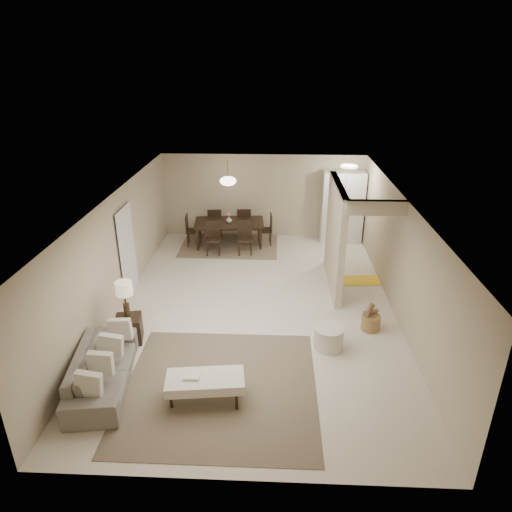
{
  "coord_description": "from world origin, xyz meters",
  "views": [
    {
      "loc": [
        0.4,
        -8.78,
        5.11
      ],
      "look_at": [
        -0.02,
        0.46,
        1.05
      ],
      "focal_mm": 32.0,
      "sensor_mm": 36.0,
      "label": 1
    }
  ],
  "objects_px": {
    "round_pouf": "(329,338)",
    "dining_table": "(229,234)",
    "ottoman_bench": "(205,382)",
    "sofa": "(103,369)",
    "wicker_basket": "(371,322)",
    "pantry_cabinet": "(342,207)",
    "side_table": "(129,329)"
  },
  "relations": [
    {
      "from": "side_table",
      "to": "wicker_basket",
      "type": "height_order",
      "value": "side_table"
    },
    {
      "from": "sofa",
      "to": "dining_table",
      "type": "bearing_deg",
      "value": -21.6
    },
    {
      "from": "sofa",
      "to": "round_pouf",
      "type": "distance_m",
      "value": 4.09
    },
    {
      "from": "round_pouf",
      "to": "ottoman_bench",
      "type": "bearing_deg",
      "value": -144.06
    },
    {
      "from": "sofa",
      "to": "ottoman_bench",
      "type": "distance_m",
      "value": 1.8
    },
    {
      "from": "round_pouf",
      "to": "wicker_basket",
      "type": "xyz_separation_m",
      "value": [
        0.92,
        0.69,
        -0.06
      ]
    },
    {
      "from": "pantry_cabinet",
      "to": "ottoman_bench",
      "type": "relative_size",
      "value": 1.61
    },
    {
      "from": "side_table",
      "to": "dining_table",
      "type": "height_order",
      "value": "dining_table"
    },
    {
      "from": "sofa",
      "to": "wicker_basket",
      "type": "relative_size",
      "value": 5.74
    },
    {
      "from": "ottoman_bench",
      "to": "side_table",
      "type": "xyz_separation_m",
      "value": [
        -1.72,
        1.6,
        -0.1
      ]
    },
    {
      "from": "wicker_basket",
      "to": "dining_table",
      "type": "height_order",
      "value": "dining_table"
    },
    {
      "from": "wicker_basket",
      "to": "dining_table",
      "type": "xyz_separation_m",
      "value": [
        -3.31,
        4.41,
        0.19
      ]
    },
    {
      "from": "sofa",
      "to": "wicker_basket",
      "type": "xyz_separation_m",
      "value": [
        4.82,
        1.92,
        -0.16
      ]
    },
    {
      "from": "dining_table",
      "to": "round_pouf",
      "type": "bearing_deg",
      "value": -69.78
    },
    {
      "from": "side_table",
      "to": "dining_table",
      "type": "relative_size",
      "value": 0.26
    },
    {
      "from": "pantry_cabinet",
      "to": "dining_table",
      "type": "relative_size",
      "value": 1.06
    },
    {
      "from": "wicker_basket",
      "to": "pantry_cabinet",
      "type": "bearing_deg",
      "value": 90.19
    },
    {
      "from": "side_table",
      "to": "sofa",
      "type": "bearing_deg",
      "value": -92.19
    },
    {
      "from": "ottoman_bench",
      "to": "side_table",
      "type": "bearing_deg",
      "value": 130.22
    },
    {
      "from": "pantry_cabinet",
      "to": "side_table",
      "type": "relative_size",
      "value": 4.01
    },
    {
      "from": "ottoman_bench",
      "to": "dining_table",
      "type": "bearing_deg",
      "value": 85.52
    },
    {
      "from": "ottoman_bench",
      "to": "dining_table",
      "type": "height_order",
      "value": "dining_table"
    },
    {
      "from": "ottoman_bench",
      "to": "round_pouf",
      "type": "xyz_separation_m",
      "value": [
        2.12,
        1.54,
        -0.14
      ]
    },
    {
      "from": "round_pouf",
      "to": "dining_table",
      "type": "distance_m",
      "value": 5.63
    },
    {
      "from": "round_pouf",
      "to": "pantry_cabinet",
      "type": "bearing_deg",
      "value": 80.81
    },
    {
      "from": "sofa",
      "to": "round_pouf",
      "type": "xyz_separation_m",
      "value": [
        3.89,
        1.24,
        -0.1
      ]
    },
    {
      "from": "round_pouf",
      "to": "dining_table",
      "type": "relative_size",
      "value": 0.29
    },
    {
      "from": "pantry_cabinet",
      "to": "sofa",
      "type": "height_order",
      "value": "pantry_cabinet"
    },
    {
      "from": "side_table",
      "to": "round_pouf",
      "type": "height_order",
      "value": "side_table"
    },
    {
      "from": "pantry_cabinet",
      "to": "side_table",
      "type": "height_order",
      "value": "pantry_cabinet"
    },
    {
      "from": "sofa",
      "to": "side_table",
      "type": "relative_size",
      "value": 4.16
    },
    {
      "from": "round_pouf",
      "to": "wicker_basket",
      "type": "height_order",
      "value": "round_pouf"
    }
  ]
}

